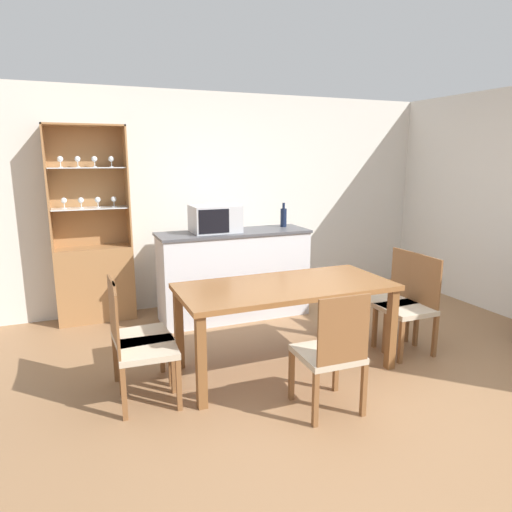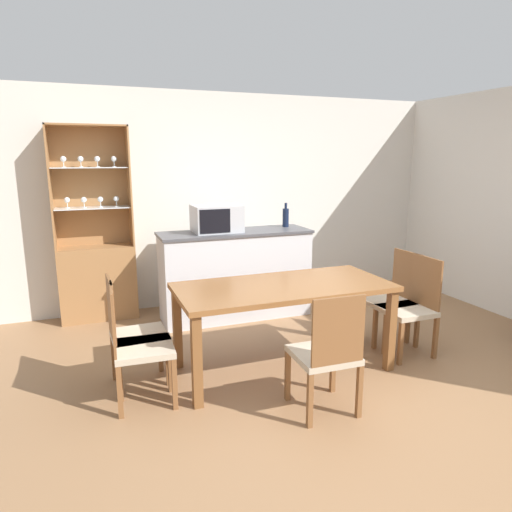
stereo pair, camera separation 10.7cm
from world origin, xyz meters
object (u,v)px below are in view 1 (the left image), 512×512
object	(u,v)px
dining_chair_side_left_far	(136,335)
wine_bottle	(284,217)
dining_chair_side_right_far	(393,298)
dining_table	(285,295)
dining_chair_side_right_near	(410,306)
dining_chair_head_near	(331,353)
microwave	(215,219)
dining_chair_side_left_near	(140,347)
display_cabinet	(94,267)

from	to	relation	value
dining_chair_side_left_far	wine_bottle	world-z (taller)	wine_bottle
dining_chair_side_right_far	wine_bottle	size ratio (longest dim) A/B	3.22
wine_bottle	dining_table	bearing A→B (deg)	-114.98
dining_chair_side_right_near	dining_chair_head_near	size ratio (longest dim) A/B	1.00
microwave	dining_chair_side_right_near	bearing A→B (deg)	-48.40
dining_chair_side_left_near	microwave	xyz separation A→B (m)	(1.07, 1.56, 0.69)
dining_chair_side_left_far	dining_chair_head_near	size ratio (longest dim) A/B	1.00
dining_chair_side_right_near	wine_bottle	world-z (taller)	wine_bottle
dining_chair_side_right_far	microwave	xyz separation A→B (m)	(-1.39, 1.31, 0.69)
dining_table	dining_chair_side_left_near	bearing A→B (deg)	-174.37
dining_chair_side_left_near	microwave	size ratio (longest dim) A/B	1.76
dining_chair_side_right_near	microwave	distance (m)	2.20
dining_chair_side_left_near	dining_chair_side_right_near	bearing A→B (deg)	93.00
dining_table	microwave	xyz separation A→B (m)	(-0.16, 1.44, 0.47)
dining_chair_side_left_near	microwave	bearing A→B (deg)	148.66
dining_chair_side_right_far	wine_bottle	bearing A→B (deg)	17.34
dining_table	wine_bottle	world-z (taller)	wine_bottle
display_cabinet	dining_chair_side_right_near	bearing A→B (deg)	-37.53
dining_chair_side_left_far	microwave	size ratio (longest dim) A/B	1.76
dining_chair_side_right_near	dining_chair_side_right_far	bearing A→B (deg)	0.48
dining_chair_side_left_far	microwave	distance (m)	1.83
display_cabinet	dining_chair_side_left_far	distance (m)	1.81
dining_chair_side_right_near	dining_chair_side_left_far	size ratio (longest dim) A/B	1.00
dining_chair_side_left_near	wine_bottle	world-z (taller)	wine_bottle
microwave	dining_chair_side_left_far	bearing A→B (deg)	-129.05
dining_chair_side_left_near	dining_chair_side_left_far	bearing A→B (deg)	-176.92
display_cabinet	wine_bottle	bearing A→B (deg)	-10.81
dining_chair_side_right_far	dining_chair_head_near	distance (m)	1.51
dining_chair_side_right_far	microwave	bearing A→B (deg)	43.00
dining_table	microwave	bearing A→B (deg)	96.33
dining_table	dining_chair_side_left_near	world-z (taller)	dining_chair_side_left_near
dining_table	dining_chair_side_left_far	xyz separation A→B (m)	(-1.23, 0.12, -0.22)
microwave	wine_bottle	distance (m)	0.86
dining_chair_side_right_near	dining_chair_side_left_near	size ratio (longest dim) A/B	1.00
display_cabinet	dining_chair_side_left_far	bearing A→B (deg)	-83.93
wine_bottle	dining_chair_side_right_far	bearing A→B (deg)	-69.05
display_cabinet	microwave	world-z (taller)	display_cabinet
dining_chair_side_left_near	wine_bottle	xyz separation A→B (m)	(1.93, 1.63, 0.66)
dining_table	dining_chair_side_left_far	distance (m)	1.25
dining_chair_side_left_far	dining_chair_head_near	world-z (taller)	same
display_cabinet	dining_chair_head_near	world-z (taller)	display_cabinet
display_cabinet	dining_chair_side_right_near	size ratio (longest dim) A/B	2.35
microwave	wine_bottle	size ratio (longest dim) A/B	1.83
dining_chair_side_right_far	dining_chair_head_near	bearing A→B (deg)	121.64
dining_table	dining_chair_side_right_far	xyz separation A→B (m)	(1.23, 0.13, -0.22)
dining_table	dining_chair_side_left_near	xyz separation A→B (m)	(-1.23, -0.12, -0.22)
display_cabinet	dining_chair_side_right_near	xyz separation A→B (m)	(2.65, -2.04, -0.16)
display_cabinet	dining_chair_side_right_far	size ratio (longest dim) A/B	2.35
dining_chair_side_right_near	dining_chair_side_right_far	world-z (taller)	same
display_cabinet	dining_chair_side_left_near	xyz separation A→B (m)	(0.19, -2.03, -0.16)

